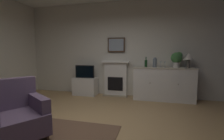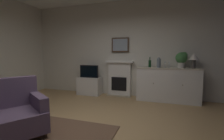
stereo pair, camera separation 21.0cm
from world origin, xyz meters
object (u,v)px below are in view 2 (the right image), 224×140
(wine_glass_left, at_px, (165,63))
(tv_cabinet, at_px, (90,86))
(wine_bottle, at_px, (150,63))
(tv_set, at_px, (89,71))
(table_lamp, at_px, (194,58))
(vase_decorative, at_px, (159,63))
(sideboard_cabinet, at_px, (167,84))
(potted_plant_small, at_px, (182,58))
(framed_picture, at_px, (120,45))
(armchair, at_px, (16,112))
(wine_glass_center, at_px, (169,63))
(fireplace_unit, at_px, (120,78))

(wine_glass_left, distance_m, tv_cabinet, 2.45)
(wine_bottle, height_order, tv_set, wine_bottle)
(wine_glass_left, bearing_deg, wine_bottle, 178.48)
(table_lamp, xyz_separation_m, vase_decorative, (-0.88, -0.05, -0.14))
(sideboard_cabinet, bearing_deg, potted_plant_small, 7.58)
(sideboard_cabinet, height_order, table_lamp, table_lamp)
(table_lamp, bearing_deg, tv_set, -179.85)
(potted_plant_small, bearing_deg, vase_decorative, -170.81)
(vase_decorative, bearing_deg, framed_picture, 166.99)
(vase_decorative, bearing_deg, tv_set, 178.89)
(table_lamp, relative_size, potted_plant_small, 0.93)
(vase_decorative, height_order, armchair, vase_decorative)
(table_lamp, xyz_separation_m, tv_set, (-3.03, -0.01, -0.46))
(table_lamp, xyz_separation_m, wine_glass_center, (-0.60, -0.03, -0.16))
(wine_bottle, distance_m, vase_decorative, 0.27)
(framed_picture, distance_m, wine_glass_left, 1.46)
(tv_cabinet, bearing_deg, wine_glass_left, 0.42)
(framed_picture, relative_size, armchair, 0.50)
(wine_glass_center, xyz_separation_m, tv_cabinet, (-2.43, 0.05, -0.79))
(wine_glass_left, bearing_deg, wine_glass_center, -29.77)
(wine_bottle, bearing_deg, wine_glass_center, -8.03)
(fireplace_unit, xyz_separation_m, framed_picture, (0.00, 0.05, 1.05))
(vase_decorative, height_order, tv_set, vase_decorative)
(fireplace_unit, xyz_separation_m, table_lamp, (2.06, -0.18, 0.68))
(wine_glass_center, xyz_separation_m, vase_decorative, (-0.28, -0.02, 0.02))
(framed_picture, distance_m, wine_bottle, 1.10)
(potted_plant_small, height_order, armchair, potted_plant_small)
(wine_bottle, distance_m, tv_cabinet, 2.06)
(wine_bottle, height_order, armchair, wine_bottle)
(table_lamp, xyz_separation_m, potted_plant_small, (-0.29, 0.05, -0.02))
(table_lamp, distance_m, potted_plant_small, 0.29)
(tv_cabinet, bearing_deg, table_lamp, -0.28)
(wine_bottle, relative_size, tv_set, 0.47)
(wine_glass_center, bearing_deg, framed_picture, 170.12)
(sideboard_cabinet, distance_m, vase_decorative, 0.66)
(wine_glass_left, bearing_deg, potted_plant_small, 1.80)
(wine_glass_center, bearing_deg, fireplace_unit, 171.86)
(framed_picture, height_order, armchair, framed_picture)
(tv_cabinet, xyz_separation_m, tv_set, (0.00, -0.02, 0.48))
(table_lamp, bearing_deg, framed_picture, 173.83)
(potted_plant_small, bearing_deg, wine_glass_left, -178.20)
(sideboard_cabinet, distance_m, wine_glass_left, 0.60)
(tv_cabinet, relative_size, armchair, 0.69)
(wine_glass_left, xyz_separation_m, potted_plant_small, (0.42, 0.01, 0.13))
(potted_plant_small, bearing_deg, armchair, -133.72)
(framed_picture, distance_m, armchair, 3.35)
(tv_set, bearing_deg, wine_glass_left, 0.99)
(framed_picture, height_order, tv_set, framed_picture)
(wine_bottle, xyz_separation_m, tv_cabinet, (-1.91, -0.03, -0.77))
(tv_set, bearing_deg, fireplace_unit, 10.77)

